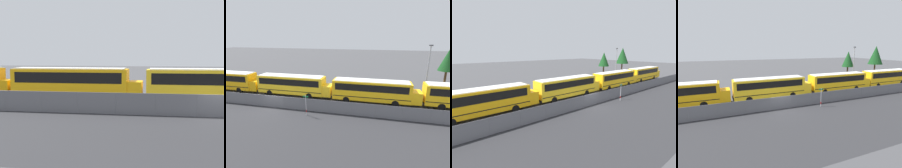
% 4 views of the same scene
% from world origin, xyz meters
% --- Properties ---
extents(ground_plane, '(200.00, 200.00, 0.00)m').
position_xyz_m(ground_plane, '(0.00, 0.00, 0.00)').
color(ground_plane, '#424244').
extents(fence, '(76.71, 0.07, 1.70)m').
position_xyz_m(fence, '(-0.00, -0.00, 0.87)').
color(fence, '#9EA0A5').
rests_on(fence, ground_plane).
extents(school_bus_1, '(12.61, 2.45, 3.37)m').
position_xyz_m(school_bus_1, '(-12.61, 5.27, 1.99)').
color(school_bus_1, '#EDA80F').
rests_on(school_bus_1, ground_plane).
extents(school_bus_2, '(12.61, 2.45, 3.37)m').
position_xyz_m(school_bus_2, '(0.31, 5.25, 1.99)').
color(school_bus_2, yellow).
rests_on(school_bus_2, ground_plane).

